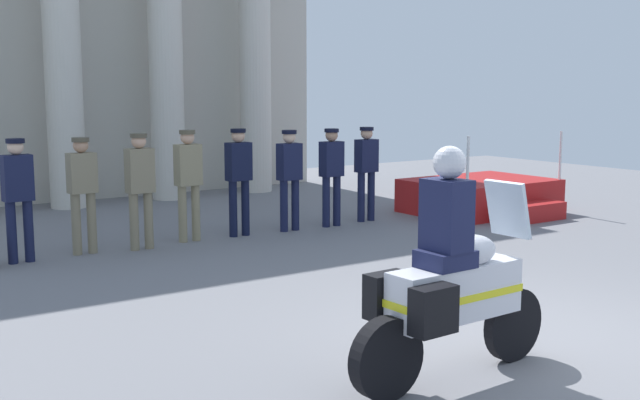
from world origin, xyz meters
TOP-DOWN VIEW (x-y plane):
  - ground_plane at (0.00, 0.00)m, footprint 28.00×28.00m
  - colonnade_backdrop at (-0.19, 11.08)m, footprint 10.12×1.55m
  - reviewing_stand at (4.95, 5.48)m, footprint 2.56×2.39m
  - officer_in_row_0 at (-3.25, 6.03)m, footprint 0.39×0.24m
  - officer_in_row_1 at (-2.37, 6.09)m, footprint 0.39×0.24m
  - officer_in_row_2 at (-1.59, 5.93)m, footprint 0.39×0.24m
  - officer_in_row_3 at (-0.76, 6.08)m, footprint 0.39×0.24m
  - officer_in_row_4 at (0.08, 6.03)m, footprint 0.39×0.24m
  - officer_in_row_5 at (0.97, 5.96)m, footprint 0.39×0.24m
  - officer_in_row_6 at (1.78, 5.91)m, footprint 0.39×0.24m
  - officer_in_row_7 at (2.58, 5.99)m, footprint 0.39×0.24m
  - motorcycle_with_rider at (-1.51, -0.34)m, footprint 2.09×0.71m

SIDE VIEW (x-z plane):
  - ground_plane at x=0.00m, z-range 0.00..0.00m
  - reviewing_stand at x=4.95m, z-range -0.46..1.06m
  - motorcycle_with_rider at x=-1.51m, z-range -0.16..1.74m
  - officer_in_row_5 at x=0.97m, z-range 0.15..1.80m
  - officer_in_row_1 at x=-2.37m, z-range 0.15..1.80m
  - officer_in_row_6 at x=1.78m, z-range 0.15..1.80m
  - officer_in_row_7 at x=2.58m, z-range 0.15..1.80m
  - officer_in_row_0 at x=-3.25m, z-range 0.15..1.82m
  - officer_in_row_2 at x=-1.59m, z-range 0.15..1.84m
  - officer_in_row_4 at x=0.08m, z-range 0.15..1.85m
  - officer_in_row_3 at x=-0.76m, z-range 0.15..1.85m
  - colonnade_backdrop at x=-0.19m, z-range 0.08..7.95m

